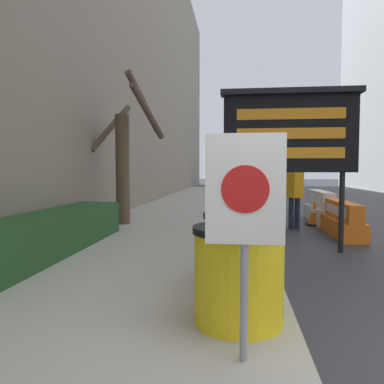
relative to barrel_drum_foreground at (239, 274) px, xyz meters
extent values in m
cube|color=gray|center=(-1.60, -0.75, -0.51)|extent=(4.30, 56.00, 0.13)
cube|color=#1E421E|center=(-3.15, 2.27, -0.11)|extent=(0.90, 5.23, 0.67)
cylinder|color=#4C3D2D|center=(-2.96, 6.04, 0.96)|extent=(0.36, 0.36, 2.82)
cylinder|color=#4C3D2D|center=(-3.42, 6.45, 2.09)|extent=(0.91, 1.09, 1.40)
cylinder|color=#4C3D2D|center=(-2.22, 5.77, 2.37)|extent=(0.56, 1.62, 1.23)
cylinder|color=#4C3D2D|center=(-2.33, 5.77, 2.60)|extent=(0.61, 1.42, 1.39)
cylinder|color=yellow|center=(0.00, 0.00, -0.03)|extent=(0.82, 0.82, 0.83)
cylinder|color=black|center=(0.00, 0.00, 0.41)|extent=(0.85, 0.85, 0.06)
cylinder|color=yellow|center=(0.00, 1.04, -0.03)|extent=(0.82, 0.82, 0.83)
cylinder|color=black|center=(0.00, 1.04, 0.41)|extent=(0.85, 0.85, 0.06)
cylinder|color=gray|center=(0.04, -0.69, 0.19)|extent=(0.06, 0.06, 1.27)
cube|color=white|center=(0.04, -0.71, 0.82)|extent=(0.57, 0.04, 0.79)
cylinder|color=red|center=(0.04, -0.73, 0.82)|extent=(0.34, 0.01, 0.34)
cylinder|color=black|center=(-0.03, 3.78, 0.17)|extent=(0.10, 0.10, 1.49)
cylinder|color=black|center=(1.92, 3.78, 0.17)|extent=(0.10, 0.10, 1.49)
cube|color=black|center=(0.94, 3.78, 1.62)|extent=(2.43, 0.24, 1.42)
cube|color=black|center=(0.94, 3.71, 2.38)|extent=(2.55, 0.34, 0.10)
cube|color=orange|center=(0.94, 3.65, 1.98)|extent=(1.94, 0.02, 0.20)
cube|color=orange|center=(0.94, 3.65, 1.62)|extent=(1.94, 0.02, 0.20)
cube|color=orange|center=(0.94, 3.65, 1.27)|extent=(1.94, 0.02, 0.20)
cube|color=orange|center=(2.42, 5.55, -0.38)|extent=(0.53, 2.11, 0.40)
cube|color=orange|center=(2.42, 5.55, 0.02)|extent=(0.32, 2.11, 0.40)
cube|color=white|center=(2.25, 5.55, 0.02)|extent=(0.02, 1.69, 0.20)
cube|color=silver|center=(2.42, 7.87, -0.35)|extent=(0.57, 2.14, 0.46)
cube|color=silver|center=(2.42, 7.87, 0.11)|extent=(0.34, 2.14, 0.46)
cube|color=white|center=(2.24, 7.87, 0.11)|extent=(0.02, 1.71, 0.23)
cube|color=black|center=(2.11, 7.20, -0.56)|extent=(0.39, 0.39, 0.04)
cone|color=orange|center=(2.11, 7.20, -0.20)|extent=(0.32, 0.32, 0.66)
cylinder|color=white|center=(2.11, 7.20, -0.17)|extent=(0.18, 0.18, 0.09)
cylinder|color=#2D2D30|center=(1.35, 12.95, 1.57)|extent=(0.12, 0.12, 4.29)
cube|color=#23281E|center=(1.35, 12.79, 3.30)|extent=(0.28, 0.28, 0.84)
sphere|color=#360605|center=(1.35, 12.64, 3.58)|extent=(0.15, 0.15, 0.15)
sphere|color=#392C06|center=(1.35, 12.64, 3.30)|extent=(0.15, 0.15, 0.15)
sphere|color=green|center=(1.35, 12.64, 3.02)|extent=(0.15, 0.15, 0.15)
cylinder|color=#23283D|center=(1.38, 6.45, -0.17)|extent=(0.14, 0.14, 0.82)
cylinder|color=#23283D|center=(1.54, 6.45, -0.17)|extent=(0.14, 0.14, 0.82)
cube|color=orange|center=(1.46, 6.45, 0.57)|extent=(0.41, 0.51, 0.65)
sphere|color=#A47069|center=(1.46, 6.45, 1.01)|extent=(0.23, 0.23, 0.23)
cylinder|color=#514C42|center=(1.29, 9.80, -0.13)|extent=(0.15, 0.15, 0.89)
cylinder|color=#514C42|center=(1.46, 9.80, -0.13)|extent=(0.15, 0.15, 0.89)
cube|color=black|center=(1.37, 9.80, 0.67)|extent=(0.50, 0.32, 0.71)
sphere|color=tan|center=(1.37, 9.80, 1.15)|extent=(0.25, 0.25, 0.25)
camera|label=1|loc=(-0.03, -3.40, 0.96)|focal=35.00mm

